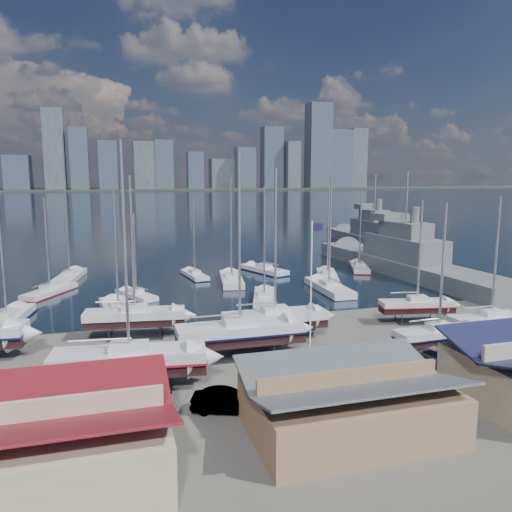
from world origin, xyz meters
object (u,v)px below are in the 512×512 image
object	(u,v)px
naval_ship_west	(373,238)
car_a	(137,391)
flagpole	(312,277)
naval_ship_east	(403,263)

from	to	relation	value
naval_ship_west	car_a	size ratio (longest dim) A/B	8.63
naval_ship_west	flagpole	bearing A→B (deg)	148.67
naval_ship_west	flagpole	distance (m)	73.59
car_a	naval_ship_west	bearing A→B (deg)	75.03
naval_ship_west	car_a	distance (m)	87.91
car_a	flagpole	distance (m)	17.95
naval_ship_west	car_a	world-z (taller)	naval_ship_west
naval_ship_east	car_a	distance (m)	56.94
flagpole	car_a	bearing A→B (deg)	-157.94
naval_ship_east	car_a	bearing A→B (deg)	125.89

